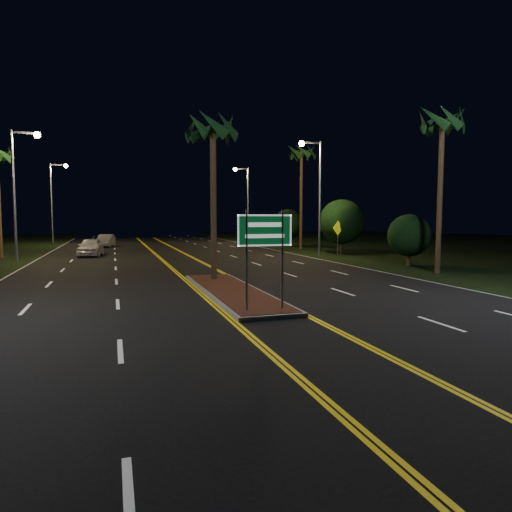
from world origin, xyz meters
name	(u,v)px	position (x,y,z in m)	size (l,w,h in m)	color
ground	(298,336)	(0.00, 0.00, 0.00)	(120.00, 120.00, 0.00)	black
grass_right	(483,249)	(30.00, 25.00, 0.00)	(40.00, 110.00, 0.01)	black
median_island	(232,291)	(0.00, 7.00, 0.08)	(2.25, 10.25, 0.17)	gray
highway_sign	(265,240)	(0.00, 2.80, 2.40)	(1.80, 0.08, 3.20)	gray
streetlight_left_mid	(20,180)	(-10.61, 24.00, 5.66)	(1.91, 0.44, 9.00)	gray
streetlight_left_far	(55,194)	(-10.61, 44.00, 5.66)	(1.91, 0.44, 9.00)	gray
streetlight_right_mid	(316,185)	(10.61, 22.00, 5.66)	(1.91, 0.44, 9.00)	gray
streetlight_right_far	(245,196)	(10.61, 42.00, 5.66)	(1.91, 0.44, 9.00)	gray
palm_median	(213,128)	(0.00, 10.50, 7.28)	(2.40, 2.40, 8.30)	#382819
palm_right_near	(442,122)	(12.50, 10.00, 8.21)	(2.40, 2.40, 9.30)	#382819
palm_right_far	(301,154)	(12.80, 30.00, 9.14)	(2.40, 2.40, 10.30)	#382819
shrub_near	(409,235)	(13.50, 14.00, 1.95)	(2.70, 2.70, 3.30)	#382819
shrub_mid	(342,222)	(14.00, 24.00, 2.73)	(3.78, 3.78, 4.62)	#382819
shrub_far	(288,224)	(13.80, 36.00, 2.34)	(3.24, 3.24, 3.96)	#382819
car_near	(91,246)	(-6.35, 28.02, 0.84)	(2.15, 5.01, 1.67)	silver
car_far	(106,240)	(-5.37, 39.64, 0.76)	(1.95, 4.56, 1.52)	#A8ABB1
warning_sign	(338,233)	(12.80, 22.36, 1.87)	(1.11, 0.47, 2.83)	gray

